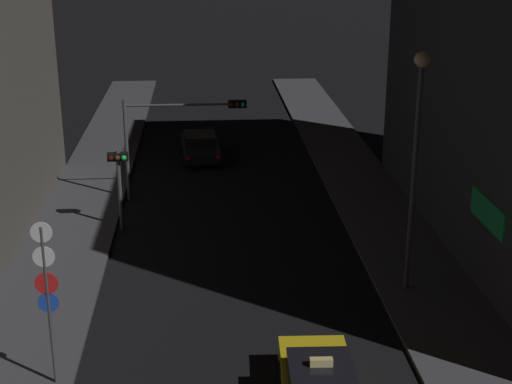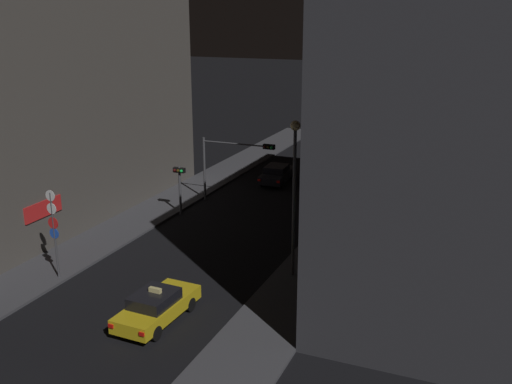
{
  "view_description": "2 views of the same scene",
  "coord_description": "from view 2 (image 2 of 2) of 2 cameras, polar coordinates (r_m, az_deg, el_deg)",
  "views": [
    {
      "loc": [
        -1.05,
        -6.73,
        11.48
      ],
      "look_at": [
        0.82,
        18.88,
        2.5
      ],
      "focal_mm": 52.96,
      "sensor_mm": 36.0,
      "label": 1
    },
    {
      "loc": [
        14.45,
        -10.37,
        12.86
      ],
      "look_at": [
        2.14,
        19.14,
        3.1
      ],
      "focal_mm": 41.5,
      "sensor_mm": 36.0,
      "label": 2
    }
  ],
  "objects": [
    {
      "name": "sign_pole_left",
      "position": [
        30.49,
        -18.92,
        -3.18
      ],
      "size": [
        0.6,
        0.1,
        4.56
      ],
      "color": "#47474C",
      "rests_on": "sidewalk_left"
    },
    {
      "name": "street_lamp_near_block",
      "position": [
        28.47,
        3.73,
        1.58
      ],
      "size": [
        0.49,
        0.49,
        7.86
      ],
      "color": "#47474C",
      "rests_on": "sidewalk_right"
    },
    {
      "name": "sidewalk_left",
      "position": [
        43.29,
        -7.18,
        -0.35
      ],
      "size": [
        3.39,
        54.78,
        0.13
      ],
      "primitive_type": "cube",
      "color": "#424247",
      "rests_on": "ground_plane"
    },
    {
      "name": "sidewalk_right",
      "position": [
        38.83,
        9.31,
        -2.49
      ],
      "size": [
        3.39,
        54.78,
        0.13
      ],
      "primitive_type": "cube",
      "color": "#424247",
      "rests_on": "ground_plane"
    },
    {
      "name": "taxi",
      "position": [
        26.24,
        -9.54,
        -10.8
      ],
      "size": [
        1.97,
        4.51,
        1.62
      ],
      "color": "yellow",
      "rests_on": "ground_plane"
    },
    {
      "name": "traffic_light_overhead",
      "position": [
        40.5,
        -2.22,
        3.44
      ],
      "size": [
        5.35,
        0.42,
        4.54
      ],
      "color": "#47474C",
      "rests_on": "ground_plane"
    },
    {
      "name": "building_facade_right",
      "position": [
        30.09,
        19.11,
        6.81
      ],
      "size": [
        9.39,
        20.32,
        16.06
      ],
      "color": "#333338",
      "rests_on": "ground_plane"
    },
    {
      "name": "traffic_light_left_kerb",
      "position": [
        38.75,
        -7.4,
        1.16
      ],
      "size": [
        0.8,
        0.42,
        3.3
      ],
      "color": "#47474C",
      "rests_on": "ground_plane"
    },
    {
      "name": "building_facade_left",
      "position": [
        40.16,
        -21.38,
        7.68
      ],
      "size": [
        10.42,
        24.5,
        14.34
      ],
      "color": "#514C47",
      "rests_on": "ground_plane"
    },
    {
      "name": "far_car",
      "position": [
        46.28,
        2.04,
        1.77
      ],
      "size": [
        2.08,
        4.56,
        1.42
      ],
      "color": "black",
      "rests_on": "ground_plane"
    }
  ]
}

